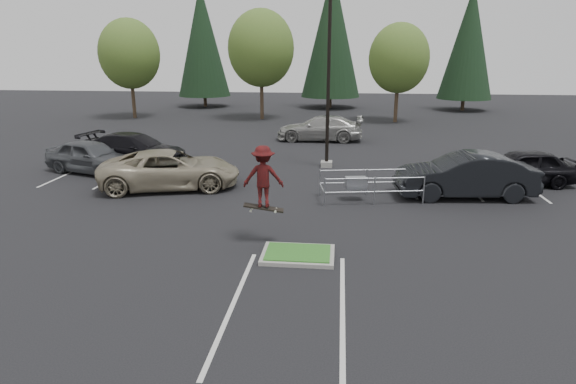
# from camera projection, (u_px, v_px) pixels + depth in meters

# --- Properties ---
(ground) EXTENTS (120.00, 120.00, 0.00)m
(ground) POSITION_uv_depth(u_px,v_px,m) (298.00, 257.00, 14.67)
(ground) COLOR black
(ground) RESTS_ON ground
(grass_median) EXTENTS (2.20, 1.60, 0.16)m
(grass_median) POSITION_uv_depth(u_px,v_px,m) (298.00, 254.00, 14.64)
(grass_median) COLOR gray
(grass_median) RESTS_ON ground
(stall_lines) EXTENTS (22.62, 17.60, 0.01)m
(stall_lines) POSITION_uv_depth(u_px,v_px,m) (279.00, 198.00, 20.55)
(stall_lines) COLOR silver
(stall_lines) RESTS_ON ground
(light_pole) EXTENTS (0.70, 0.60, 10.12)m
(light_pole) POSITION_uv_depth(u_px,v_px,m) (328.00, 81.00, 24.78)
(light_pole) COLOR gray
(light_pole) RESTS_ON ground
(decid_a) EXTENTS (5.44, 5.44, 8.91)m
(decid_a) POSITION_uv_depth(u_px,v_px,m) (130.00, 56.00, 43.59)
(decid_a) COLOR #38281C
(decid_a) RESTS_ON ground
(decid_b) EXTENTS (5.89, 5.89, 9.64)m
(decid_b) POSITION_uv_depth(u_px,v_px,m) (261.00, 51.00, 42.71)
(decid_b) COLOR #38281C
(decid_b) RESTS_ON ground
(decid_c) EXTENTS (5.12, 5.12, 8.38)m
(decid_c) POSITION_uv_depth(u_px,v_px,m) (399.00, 60.00, 41.03)
(decid_c) COLOR #38281C
(decid_c) RESTS_ON ground
(conif_a) EXTENTS (5.72, 5.72, 13.00)m
(conif_a) POSITION_uv_depth(u_px,v_px,m) (202.00, 41.00, 52.26)
(conif_a) COLOR #38281C
(conif_a) RESTS_ON ground
(conif_b) EXTENTS (6.38, 6.38, 14.50)m
(conif_b) POSITION_uv_depth(u_px,v_px,m) (332.00, 33.00, 51.09)
(conif_b) COLOR #38281C
(conif_b) RESTS_ON ground
(conif_c) EXTENTS (5.50, 5.50, 12.50)m
(conif_c) POSITION_uv_depth(u_px,v_px,m) (469.00, 43.00, 48.98)
(conif_c) COLOR #38281C
(conif_c) RESTS_ON ground
(cart_corral) EXTENTS (4.32, 2.18, 1.17)m
(cart_corral) POSITION_uv_depth(u_px,v_px,m) (359.00, 183.00, 20.03)
(cart_corral) COLOR #989BA0
(cart_corral) RESTS_ON ground
(skateboarder) EXTENTS (1.33, 0.83, 2.15)m
(skateboarder) POSITION_uv_depth(u_px,v_px,m) (263.00, 177.00, 15.12)
(skateboarder) COLOR black
(skateboarder) RESTS_ON ground
(car_l_tan) EXTENTS (6.74, 4.37, 1.73)m
(car_l_tan) POSITION_uv_depth(u_px,v_px,m) (169.00, 170.00, 21.77)
(car_l_tan) COLOR gray
(car_l_tan) RESTS_ON ground
(car_l_black) EXTENTS (6.38, 3.59, 1.75)m
(car_l_black) POSITION_uv_depth(u_px,v_px,m) (133.00, 150.00, 26.15)
(car_l_black) COLOR black
(car_l_black) RESTS_ON ground
(car_l_grey) EXTENTS (5.33, 3.44, 1.69)m
(car_l_grey) POSITION_uv_depth(u_px,v_px,m) (90.00, 156.00, 24.58)
(car_l_grey) COLOR #414448
(car_l_grey) RESTS_ON ground
(car_r_charc) EXTENTS (5.90, 2.49, 1.89)m
(car_r_charc) POSITION_uv_depth(u_px,v_px,m) (465.00, 176.00, 20.41)
(car_r_charc) COLOR black
(car_r_charc) RESTS_ON ground
(car_r_black) EXTENTS (5.09, 2.44, 1.68)m
(car_r_black) POSITION_uv_depth(u_px,v_px,m) (522.00, 167.00, 22.35)
(car_r_black) COLOR black
(car_r_black) RESTS_ON ground
(car_far_silver) EXTENTS (5.92, 2.44, 1.71)m
(car_far_silver) POSITION_uv_depth(u_px,v_px,m) (320.00, 128.00, 33.46)
(car_far_silver) COLOR #A1A09C
(car_far_silver) RESTS_ON ground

